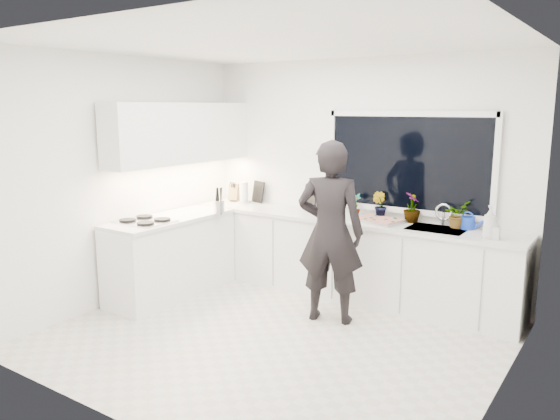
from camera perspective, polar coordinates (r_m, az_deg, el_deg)
The scene contains 25 objects.
floor at distance 5.32m, azimuth -0.76°, elevation -13.28°, with size 4.00×3.50×0.02m, color beige.
wall_back at distance 6.43m, azimuth 8.21°, elevation 3.45°, with size 4.00×0.02×2.70m, color white.
wall_left at distance 6.28m, azimuth -16.06°, elevation 2.97°, with size 0.02×3.50×2.70m, color white.
wall_right at distance 4.14m, azimuth 22.72°, elevation -1.32°, with size 0.02×3.50×2.70m, color white.
ceiling at distance 4.89m, azimuth -0.84°, elevation 17.27°, with size 4.00×3.50×0.02m, color white.
window at distance 6.14m, azimuth 13.17°, elevation 4.82°, with size 1.80×0.02×1.00m, color black.
base_cabinets_back at distance 6.34m, azimuth 6.76°, elevation -5.02°, with size 3.92×0.58×0.88m, color white.
base_cabinets_left at distance 6.44m, azimuth -11.29°, elevation -4.90°, with size 0.58×1.60×0.88m, color white.
countertop_back at distance 6.22m, azimuth 6.81°, elevation -0.96°, with size 3.94×0.62×0.04m, color silver.
countertop_left at distance 6.33m, azimuth -11.45°, elevation -0.89°, with size 0.62×1.60×0.04m, color silver.
upper_cabinets at distance 6.55m, azimuth -10.31°, elevation 7.91°, with size 0.34×2.10×0.70m, color white.
sink at distance 5.85m, azimuth 16.03°, elevation -2.37°, with size 0.58×0.42×0.14m, color silver.
faucet at distance 6.00m, azimuth 16.71°, elevation -0.51°, with size 0.03×0.03×0.22m, color silver.
stovetop at distance 6.11m, azimuth -13.92°, elevation -1.09°, with size 0.56×0.48×0.03m, color black.
person at distance 5.47m, azimuth 5.27°, elevation -2.32°, with size 0.67×0.44×1.84m, color black.
pizza_tray at distance 6.02m, azimuth 10.21°, elevation -1.10°, with size 0.51×0.38×0.03m, color #BCBDC1.
pizza at distance 6.02m, azimuth 10.22°, elevation -0.94°, with size 0.47×0.34×0.01m, color red.
watering_can at distance 5.90m, azimuth 19.02°, elevation -1.28°, with size 0.14×0.14×0.13m, color #1438BC.
paper_towel_roll at distance 7.10m, azimuth -3.80°, elevation 1.78°, with size 0.11×0.11×0.26m, color silver.
knife_block at distance 7.25m, azimuth -4.81°, elevation 1.79°, with size 0.13×0.10×0.22m, color brown.
utensil_crock at distance 6.40m, azimuth -6.39°, elevation 0.29°, with size 0.13×0.13×0.16m, color #B1B0B4.
picture_frame_large at distance 7.13m, azimuth -2.29°, elevation 1.91°, with size 0.22×0.02×0.28m, color black.
picture_frame_small at distance 6.70m, azimuth 3.17°, elevation 1.42°, with size 0.25×0.02×0.30m, color black.
herb_plants at distance 6.03m, azimuth 14.35°, elevation 0.03°, with size 1.35×0.27×0.32m.
soap_bottles at distance 5.52m, azimuth 21.18°, elevation -1.39°, with size 0.18×0.17×0.32m.
Camera 1 is at (2.77, -3.99, 2.16)m, focal length 35.00 mm.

